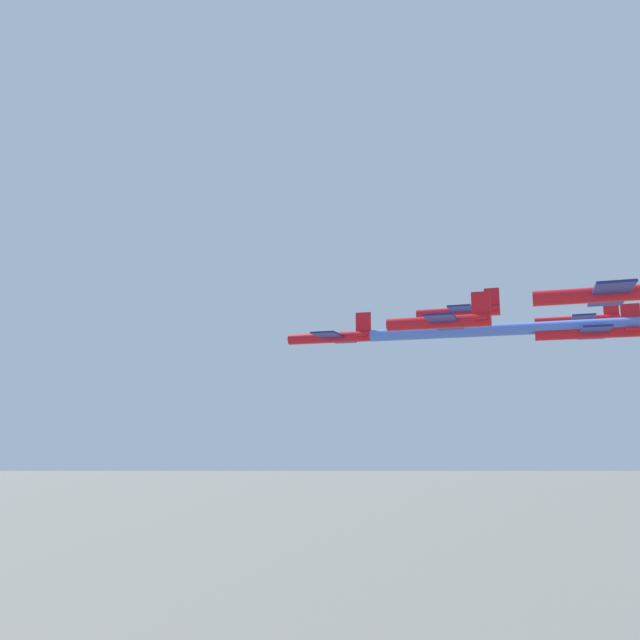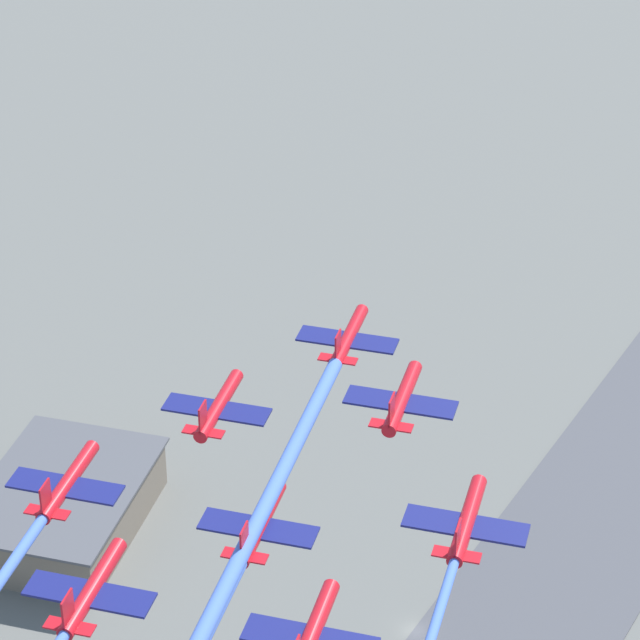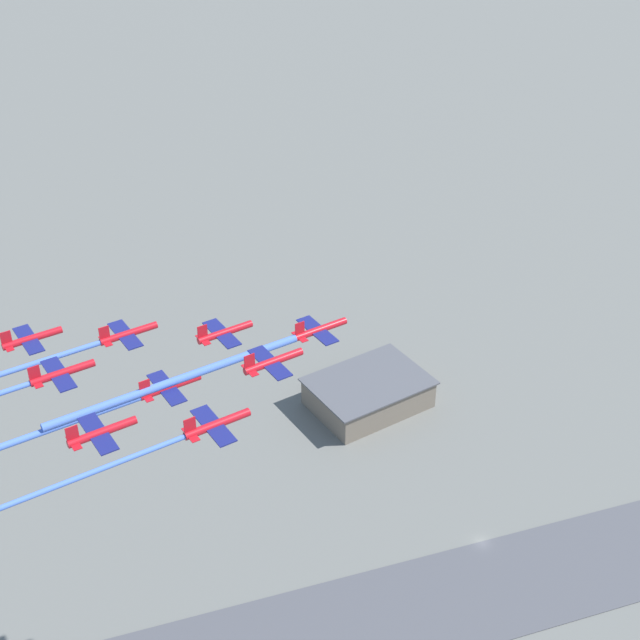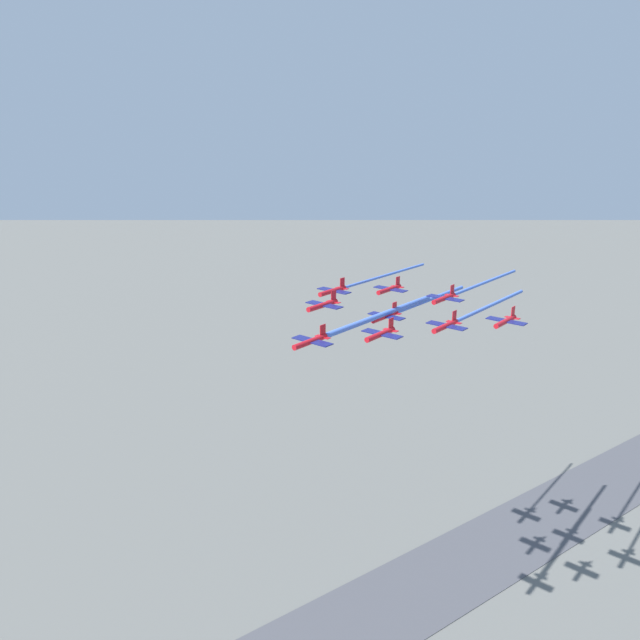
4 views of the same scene
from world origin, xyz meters
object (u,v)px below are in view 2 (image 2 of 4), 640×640
Objects in this scene: hangar at (63,507)px; jet_3 at (66,484)px; jet_1 at (218,407)px; jet_0 at (348,338)px; jet_2 at (401,400)px; jet_7 at (91,591)px; jet_8 at (311,636)px; jet_4 at (259,525)px; jet_5 at (466,523)px.

jet_3 is at bearing 27.80° from hangar.
jet_1 is at bearing 59.53° from jet_3.
hangar is at bearing 137.17° from jet_0.
jet_2 reaches higher than jet_3.
jet_1 is (14.95, -8.82, -0.18)m from jet_0.
jet_0 is 1.00× the size of jet_7.
jet_7 reaches higher than jet_3.
jet_2 is at bearing 44.40° from hangar.
jet_8 is at bearing -90.00° from jet_2.
jet_0 is 1.00× the size of jet_3.
jet_2 reaches higher than hangar.
jet_4 is at bearing -120.47° from jet_2.
jet_8 is (44.91, 8.74, 2.32)m from jet_0.
jet_7 reaches higher than jet_4.
jet_8 is at bearing -120.47° from jet_5.
jet_3 is (90.79, 47.86, 81.63)m from hangar.
jet_7 reaches higher than hangar.
jet_1 is at bearing 120.47° from jet_4.
jet_2 is at bearing 59.53° from jet_7.
jet_3 is at bearing -180.00° from jet_4.
jet_1 is at bearing 120.47° from jet_8.
jet_3 is at bearing -150.46° from jet_2.
jet_0 is 1.00× the size of jet_1.
jet_5 is 1.00× the size of jet_7.
jet_8 is at bearing -78.91° from jet_0.
jet_1 is 1.00× the size of jet_5.
jet_0 is 1.00× the size of jet_5.
jet_4 is at bearing 0.00° from jet_3.
jet_4 is at bearing 120.47° from jet_8.
jet_7 is at bearing -120.47° from jet_4.
jet_5 is (14.98, 8.78, -0.56)m from jet_2.
jet_3 reaches higher than jet_4.
jet_2 is 1.00× the size of jet_8.
jet_7 is (105.76, 56.64, 84.15)m from hangar.
jet_5 is at bearing 42.44° from hangar.
hangar is at bearing 125.14° from jet_8.
jet_4 is at bearing -90.00° from jet_0.
hangar is 131.13m from jet_3.
hangar is 121.06m from jet_0.
jet_0 is 45.82m from jet_7.
hangar is 3.33× the size of jet_4.
jet_7 is (14.95, -8.82, 3.35)m from jet_4.
jet_4 is 1.00× the size of jet_7.
jet_1 is at bearing -180.00° from jet_2.
jet_7 is 1.00× the size of jet_8.
jet_0 is 45.81m from jet_8.
jet_5 is (0.02, 17.61, 4.07)m from jet_4.
hangar is 3.33× the size of jet_7.
jet_4 is 1.00× the size of jet_8.
jet_7 is (14.93, -26.43, -0.72)m from jet_5.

